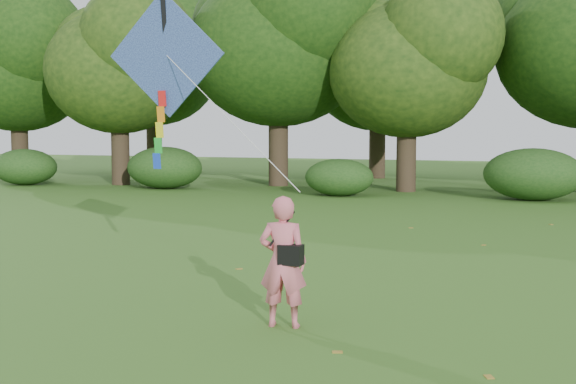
% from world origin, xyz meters
% --- Properties ---
extents(ground, '(100.00, 100.00, 0.00)m').
position_xyz_m(ground, '(0.00, 0.00, 0.00)').
color(ground, '#265114').
rests_on(ground, ground).
extents(man_kite_flyer, '(0.68, 0.50, 1.71)m').
position_xyz_m(man_kite_flyer, '(0.49, -0.75, 0.85)').
color(man_kite_flyer, '#D26371').
rests_on(man_kite_flyer, ground).
extents(crossbody_bag, '(0.43, 0.20, 0.69)m').
position_xyz_m(crossbody_bag, '(0.61, -0.78, 0.97)').
color(crossbody_bag, black).
rests_on(crossbody_bag, ground).
extents(flying_kite, '(4.08, 2.23, 3.03)m').
position_xyz_m(flying_kite, '(-2.30, 1.21, 3.71)').
color(flying_kite, '#295DB5').
rests_on(flying_kite, ground).
extents(tree_line, '(54.70, 15.30, 9.48)m').
position_xyz_m(tree_line, '(1.67, 22.88, 5.60)').
color(tree_line, '#3A2D1E').
rests_on(tree_line, ground).
extents(shrub_band, '(39.15, 3.22, 1.88)m').
position_xyz_m(shrub_band, '(-0.72, 17.60, 0.86)').
color(shrub_band, '#264919').
rests_on(shrub_band, ground).
extents(fallen_leaves, '(7.34, 13.05, 0.01)m').
position_xyz_m(fallen_leaves, '(2.94, 3.67, 0.01)').
color(fallen_leaves, olive).
rests_on(fallen_leaves, ground).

